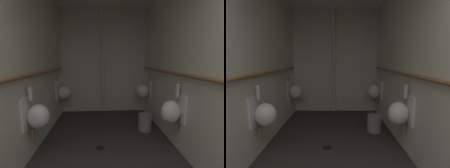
# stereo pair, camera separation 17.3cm
# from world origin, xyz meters

# --- Properties ---
(floor) EXTENTS (2.37, 4.50, 0.08)m
(floor) POSITION_xyz_m (0.00, 2.19, -0.04)
(floor) COLOR #383330
(floor) RESTS_ON ground
(wall_left) EXTENTS (0.06, 4.50, 2.73)m
(wall_left) POSITION_xyz_m (-1.16, 2.19, 1.37)
(wall_left) COLOR silver
(wall_left) RESTS_ON ground
(wall_right) EXTENTS (0.06, 4.50, 2.73)m
(wall_right) POSITION_xyz_m (1.16, 2.19, 1.37)
(wall_right) COLOR silver
(wall_right) RESTS_ON ground
(wall_back) EXTENTS (2.37, 0.06, 2.73)m
(wall_back) POSITION_xyz_m (0.00, 4.41, 1.37)
(wall_back) COLOR silver
(wall_back) RESTS_ON ground
(urinal_left_mid) EXTENTS (0.32, 0.30, 0.76)m
(urinal_left_mid) POSITION_xyz_m (-0.98, 2.16, 0.66)
(urinal_left_mid) COLOR white
(urinal_left_far) EXTENTS (0.32, 0.30, 0.76)m
(urinal_left_far) POSITION_xyz_m (-0.98, 3.85, 0.66)
(urinal_left_far) COLOR white
(urinal_right_mid) EXTENTS (0.32, 0.30, 0.76)m
(urinal_right_mid) POSITION_xyz_m (0.98, 2.23, 0.66)
(urinal_right_mid) COLOR white
(urinal_right_far) EXTENTS (0.32, 0.30, 0.76)m
(urinal_right_far) POSITION_xyz_m (0.98, 3.87, 0.66)
(urinal_right_far) COLOR white
(supply_pipe_left) EXTENTS (0.06, 3.80, 0.06)m
(supply_pipe_left) POSITION_xyz_m (-1.07, 2.18, 1.21)
(supply_pipe_left) COLOR #936038
(supply_pipe_right) EXTENTS (0.06, 3.82, 0.06)m
(supply_pipe_right) POSITION_xyz_m (1.07, 2.20, 1.21)
(supply_pipe_right) COLOR #936038
(standpipe_back_wall) EXTENTS (0.08, 0.08, 2.68)m
(standpipe_back_wall) POSITION_xyz_m (-0.04, 4.30, 1.37)
(standpipe_back_wall) COLOR silver
(standpipe_back_wall) RESTS_ON ground
(floor_drain) EXTENTS (0.14, 0.14, 0.01)m
(floor_drain) POSITION_xyz_m (-0.11, 2.41, 0.00)
(floor_drain) COLOR black
(floor_drain) RESTS_ON ground
(waste_bin) EXTENTS (0.27, 0.27, 0.33)m
(waste_bin) POSITION_xyz_m (0.80, 3.03, 0.17)
(waste_bin) COLOR gray
(waste_bin) RESTS_ON ground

